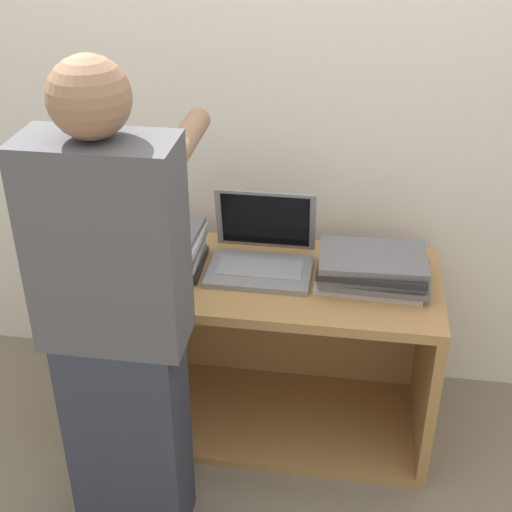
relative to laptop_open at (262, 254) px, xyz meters
name	(u,v)px	position (x,y,z in m)	size (l,w,h in m)	color
ground_plane	(248,470)	(0.00, -0.32, -0.71)	(12.00, 12.00, 0.00)	#756B5B
wall_back	(275,88)	(0.00, 0.33, 0.49)	(8.00, 0.05, 2.40)	silver
cart	(262,340)	(0.00, 0.02, -0.38)	(1.25, 0.55, 0.66)	#A87A47
laptop_open	(262,254)	(0.00, 0.00, 0.00)	(0.36, 0.29, 0.25)	gray
laptop_stack_left	(150,247)	(-0.39, -0.05, 0.02)	(0.38, 0.26, 0.15)	#232326
laptop_stack_right	(373,269)	(0.38, -0.05, 0.00)	(0.39, 0.27, 0.11)	#B7B7BC
person	(118,330)	(-0.32, -0.58, 0.06)	(0.40, 0.52, 1.54)	#2D3342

